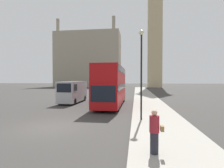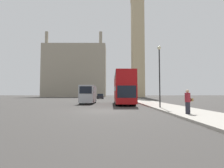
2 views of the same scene
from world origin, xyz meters
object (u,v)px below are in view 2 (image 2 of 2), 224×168
clock_tower (137,22)px  white_van (88,94)px  parked_sedan (100,97)px  red_double_decker_bus (123,87)px  pedestrian (188,102)px  street_lamp (159,67)px

clock_tower → white_van: 62.23m
clock_tower → parked_sedan: size_ratio=15.34×
red_double_decker_bus → white_van: 5.57m
red_double_decker_bus → pedestrian: red_double_decker_bus is taller
white_van → red_double_decker_bus: bearing=-17.1°
white_van → parked_sedan: white_van is taller
street_lamp → parked_sedan: (-8.00, 34.09, -3.50)m
clock_tower → white_van: clock_tower is taller
clock_tower → white_van: (-15.48, -50.83, -32.41)m
clock_tower → street_lamp: size_ratio=10.67×
red_double_decker_bus → street_lamp: street_lamp is taller
street_lamp → parked_sedan: 35.19m
pedestrian → street_lamp: (-0.32, 5.59, 3.20)m
white_van → clock_tower: bearing=73.1°
parked_sedan → clock_tower: bearing=59.7°
pedestrian → clock_tower: bearing=84.1°
clock_tower → red_double_decker_bus: clock_tower is taller
white_van → parked_sedan: (0.35, 24.93, -0.79)m
pedestrian → street_lamp: size_ratio=0.26×
red_double_decker_bus → pedestrian: size_ratio=6.54×
parked_sedan → pedestrian: bearing=-78.1°
red_double_decker_bus → parked_sedan: red_double_decker_bus is taller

